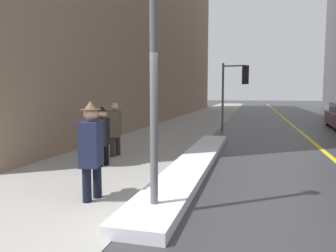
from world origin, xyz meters
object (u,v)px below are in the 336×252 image
object	(u,v)px
pedestrian_nearside	(115,127)
pedestrian_in_fedora	(91,147)
traffic_light_near	(237,82)
pedestrian_trailing	(103,134)
lamp_post	(153,34)

from	to	relation	value
pedestrian_nearside	pedestrian_in_fedora	bearing A→B (deg)	5.19
pedestrian_nearside	traffic_light_near	bearing A→B (deg)	144.16
pedestrian_in_fedora	traffic_light_near	bearing A→B (deg)	157.51
pedestrian_trailing	pedestrian_nearside	size ratio (longest dim) A/B	0.97
pedestrian_trailing	pedestrian_nearside	distance (m)	1.37
traffic_light_near	pedestrian_trailing	world-z (taller)	traffic_light_near
lamp_post	pedestrian_in_fedora	xyz separation A→B (m)	(-1.27, 0.40, -1.82)
pedestrian_in_fedora	pedestrian_trailing	world-z (taller)	pedestrian_in_fedora
pedestrian_trailing	pedestrian_nearside	bearing A→B (deg)	177.55
pedestrian_in_fedora	pedestrian_trailing	size ratio (longest dim) A/B	1.12
pedestrian_trailing	lamp_post	bearing A→B (deg)	25.18
pedestrian_trailing	pedestrian_nearside	xyz separation A→B (m)	(-0.25, 1.34, 0.03)
pedestrian_trailing	traffic_light_near	bearing A→B (deg)	148.78
lamp_post	traffic_light_near	distance (m)	11.81
lamp_post	pedestrian_nearside	xyz separation A→B (m)	(-2.52, 4.26, -1.88)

